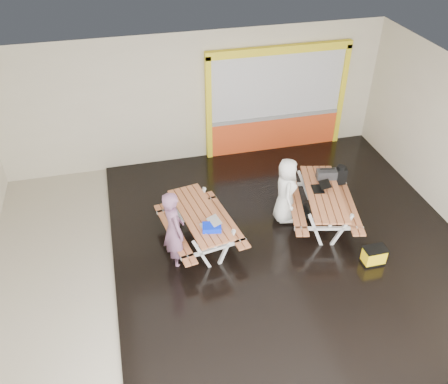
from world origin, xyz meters
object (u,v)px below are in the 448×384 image
object	(u,v)px
person_right	(286,190)
dark_case	(300,213)
picnic_table_left	(200,220)
laptop_right	(320,187)
person_left	(174,230)
blue_pouch	(212,227)
fluke_bag	(374,256)
laptop_left	(210,225)
picnic_table_right	(323,199)
backpack	(340,175)
toolbox	(327,174)

from	to	relation	value
person_right	dark_case	distance (m)	0.88
picnic_table_left	laptop_right	world-z (taller)	laptop_right
person_left	dark_case	distance (m)	3.22
person_left	person_right	size ratio (longest dim) A/B	1.15
picnic_table_left	blue_pouch	bearing A→B (deg)	-76.19
person_left	blue_pouch	bearing A→B (deg)	-113.71
picnic_table_left	fluke_bag	world-z (taller)	picnic_table_left
person_left	laptop_left	world-z (taller)	person_left
laptop_left	person_right	bearing A→B (deg)	21.68
laptop_right	blue_pouch	size ratio (longest dim) A/B	1.17
picnic_table_right	blue_pouch	world-z (taller)	blue_pouch
person_left	blue_pouch	xyz separation A→B (m)	(0.74, -0.13, 0.01)
person_left	backpack	bearing A→B (deg)	-88.67
person_left	blue_pouch	distance (m)	0.76
picnic_table_right	dark_case	distance (m)	0.70
person_left	backpack	distance (m)	4.26
picnic_table_left	blue_pouch	size ratio (longest dim) A/B	6.16
picnic_table_right	laptop_right	distance (m)	0.29
laptop_left	picnic_table_right	bearing A→B (deg)	11.05
picnic_table_right	laptop_left	distance (m)	2.75
laptop_left	fluke_bag	world-z (taller)	laptop_left
laptop_left	toolbox	xyz separation A→B (m)	(2.96, 1.03, 0.08)
picnic_table_left	laptop_right	distance (m)	2.79
laptop_left	fluke_bag	xyz separation A→B (m)	(3.20, -1.01, -0.64)
person_right	laptop_right	xyz separation A→B (m)	(0.77, -0.09, 0.02)
picnic_table_right	person_left	distance (m)	3.45
person_right	laptop_left	distance (m)	2.02
laptop_right	toolbox	xyz separation A→B (m)	(0.31, 0.38, 0.05)
person_left	toolbox	distance (m)	3.82
fluke_bag	person_right	bearing A→B (deg)	126.91
picnic_table_left	backpack	world-z (taller)	backpack
fluke_bag	picnic_table_right	bearing A→B (deg)	108.32
dark_case	fluke_bag	bearing A→B (deg)	-64.04
blue_pouch	laptop_right	bearing A→B (deg)	15.69
laptop_right	laptop_left	bearing A→B (deg)	-166.15
picnic_table_left	picnic_table_right	size ratio (longest dim) A/B	0.95
person_right	backpack	xyz separation A→B (m)	(1.51, 0.42, -0.11)
person_left	person_right	xyz separation A→B (m)	(2.60, 0.70, 0.02)
laptop_left	blue_pouch	distance (m)	0.09
laptop_right	blue_pouch	world-z (taller)	laptop_right
laptop_left	person_left	bearing A→B (deg)	176.66
picnic_table_right	dark_case	bearing A→B (deg)	143.60
picnic_table_left	person_right	distance (m)	2.03
laptop_right	fluke_bag	size ratio (longest dim) A/B	0.95
picnic_table_right	laptop_right	size ratio (longest dim) A/B	5.55
person_left	fluke_bag	world-z (taller)	person_left
blue_pouch	toolbox	bearing A→B (deg)	20.80
blue_pouch	dark_case	world-z (taller)	blue_pouch
blue_pouch	laptop_left	bearing A→B (deg)	102.94
blue_pouch	fluke_bag	distance (m)	3.37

